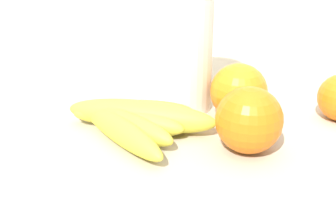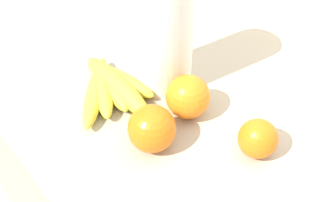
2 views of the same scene
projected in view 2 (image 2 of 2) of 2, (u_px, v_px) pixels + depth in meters
wall_back at (324, 142)px, 1.02m from camera, size 1.93×0.06×1.30m
banana_bunch at (110, 86)px, 0.77m from camera, size 0.21×0.17×0.04m
orange_back_right at (188, 97)px, 0.72m from camera, size 0.08×0.08×0.08m
orange_center at (152, 129)px, 0.66m from camera, size 0.08×0.08×0.08m
orange_back_left at (257, 139)px, 0.66m from camera, size 0.07×0.07×0.07m
paper_towel_roll at (163, 26)px, 0.72m from camera, size 0.11×0.11×0.29m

